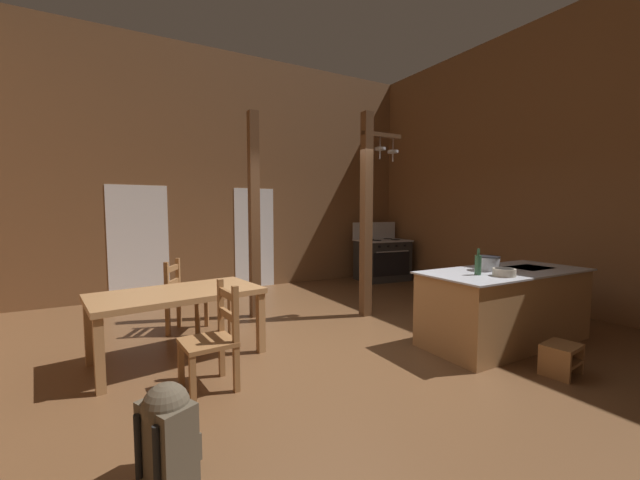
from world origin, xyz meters
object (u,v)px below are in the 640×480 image
(backpack, at_px, (167,429))
(dining_table, at_px, (177,299))
(ladderback_chair_near_window, at_px, (214,339))
(stockpot_on_counter, at_px, (487,263))
(stove_range, at_px, (382,259))
(bottle_tall_on_counter, at_px, (478,264))
(mixing_bowl_on_counter, at_px, (504,272))
(kitchen_island, at_px, (504,306))
(step_stool, at_px, (561,357))
(ladderback_chair_by_post, at_px, (183,297))

(backpack, bearing_deg, dining_table, 79.54)
(ladderback_chair_near_window, relative_size, stockpot_on_counter, 2.67)
(stove_range, height_order, stockpot_on_counter, stove_range)
(stove_range, height_order, ladderback_chair_near_window, stove_range)
(bottle_tall_on_counter, bearing_deg, backpack, -172.19)
(dining_table, height_order, ladderback_chair_near_window, ladderback_chair_near_window)
(backpack, bearing_deg, mixing_bowl_on_counter, 4.24)
(dining_table, xyz_separation_m, stockpot_on_counter, (3.33, -1.31, 0.32))
(backpack, relative_size, bottle_tall_on_counter, 2.00)
(backpack, height_order, mixing_bowl_on_counter, mixing_bowl_on_counter)
(kitchen_island, distance_m, dining_table, 3.81)
(kitchen_island, xyz_separation_m, dining_table, (-3.54, 1.41, 0.21))
(step_stool, height_order, mixing_bowl_on_counter, mixing_bowl_on_counter)
(kitchen_island, height_order, ladderback_chair_by_post, ladderback_chair_by_post)
(ladderback_chair_by_post, relative_size, mixing_bowl_on_counter, 3.97)
(backpack, distance_m, stockpot_on_counter, 3.79)
(ladderback_chair_near_window, bearing_deg, step_stool, -24.76)
(ladderback_chair_near_window, xyz_separation_m, backpack, (-0.52, -1.05, -0.14))
(stove_range, bearing_deg, backpack, -139.42)
(ladderback_chair_near_window, relative_size, backpack, 1.59)
(dining_table, height_order, backpack, dining_table)
(dining_table, relative_size, mixing_bowl_on_counter, 7.57)
(step_stool, xyz_separation_m, dining_table, (-3.19, 2.26, 0.47))
(stockpot_on_counter, bearing_deg, step_stool, -98.24)
(step_stool, xyz_separation_m, ladderback_chair_near_window, (-3.02, 1.39, 0.27))
(ladderback_chair_by_post, distance_m, backpack, 2.91)
(step_stool, bearing_deg, stove_range, 71.30)
(step_stool, relative_size, backpack, 0.66)
(bottle_tall_on_counter, bearing_deg, stove_range, 65.09)
(ladderback_chair_by_post, bearing_deg, backpack, -101.14)
(stove_range, xyz_separation_m, backpack, (-5.16, -4.42, -0.17))
(kitchen_island, relative_size, mixing_bowl_on_counter, 9.07)
(ladderback_chair_by_post, bearing_deg, stockpot_on_counter, -35.72)
(stockpot_on_counter, height_order, bottle_tall_on_counter, bottle_tall_on_counter)
(kitchen_island, relative_size, stockpot_on_counter, 6.10)
(dining_table, relative_size, stockpot_on_counter, 5.09)
(stove_range, distance_m, stockpot_on_counter, 4.12)
(stockpot_on_counter, distance_m, bottle_tall_on_counter, 0.40)
(stove_range, distance_m, ladderback_chair_by_post, 4.86)
(bottle_tall_on_counter, bearing_deg, ladderback_chair_near_window, 168.09)
(backpack, xyz_separation_m, mixing_bowl_on_counter, (3.50, 0.26, 0.61))
(kitchen_island, bearing_deg, ladderback_chair_by_post, 144.78)
(stove_range, xyz_separation_m, step_stool, (-1.62, -4.77, -0.30))
(ladderback_chair_by_post, height_order, stockpot_on_counter, stockpot_on_counter)
(step_stool, height_order, ladderback_chair_near_window, ladderback_chair_near_window)
(stove_range, bearing_deg, ladderback_chair_near_window, -143.95)
(step_stool, bearing_deg, ladderback_chair_near_window, 155.24)
(ladderback_chair_by_post, relative_size, backpack, 1.59)
(ladderback_chair_by_post, xyz_separation_m, bottle_tall_on_counter, (2.76, -2.40, 0.55))
(kitchen_island, height_order, backpack, kitchen_island)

